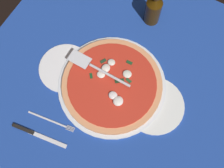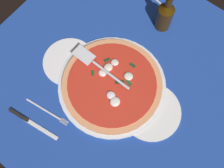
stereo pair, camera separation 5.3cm
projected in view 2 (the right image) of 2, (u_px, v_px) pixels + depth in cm
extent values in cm
cube|color=#1D409A|center=(116.00, 74.00, 104.82)|extent=(99.94, 99.94, 0.80)
cylinder|color=silver|center=(112.00, 85.00, 102.18)|extent=(40.18, 40.18, 1.28)
cylinder|color=white|center=(151.00, 112.00, 98.93)|extent=(21.84, 21.84, 1.00)
cylinder|color=white|center=(69.00, 62.00, 105.63)|extent=(20.16, 20.16, 1.00)
cylinder|color=#E29361|center=(112.00, 84.00, 100.93)|extent=(37.14, 37.14, 1.38)
cylinder|color=red|center=(112.00, 84.00, 100.14)|extent=(32.89, 32.89, 0.30)
ellipsoid|color=white|center=(102.00, 73.00, 100.93)|extent=(3.10, 2.78, 0.85)
ellipsoid|color=white|center=(115.00, 102.00, 96.92)|extent=(3.64, 3.75, 1.39)
ellipsoid|color=white|center=(111.00, 95.00, 97.89)|extent=(3.26, 2.99, 1.07)
ellipsoid|color=silver|center=(115.00, 62.00, 102.28)|extent=(2.92, 2.68, 1.05)
ellipsoid|color=white|center=(108.00, 67.00, 101.51)|extent=(3.19, 3.50, 1.18)
ellipsoid|color=silver|center=(129.00, 76.00, 100.38)|extent=(3.34, 3.13, 1.06)
cube|color=#12431F|center=(93.00, 73.00, 101.24)|extent=(2.02, 2.20, 0.30)
cube|color=#214726|center=(129.00, 83.00, 99.88)|extent=(2.32, 1.55, 0.30)
cube|color=#19421F|center=(133.00, 65.00, 102.30)|extent=(2.31, 1.15, 0.30)
cube|color=#1F3820|center=(107.00, 60.00, 103.02)|extent=(2.13, 2.60, 0.30)
cube|color=#17371B|center=(120.00, 82.00, 100.03)|extent=(3.42, 3.17, 0.30)
cube|color=silver|center=(84.00, 55.00, 102.21)|extent=(8.18, 5.10, 0.30)
cylinder|color=silver|center=(110.00, 74.00, 99.20)|extent=(16.96, 1.30, 1.00)
cube|color=white|center=(39.00, 117.00, 98.47)|extent=(21.53, 16.39, 0.60)
cube|color=silver|center=(43.00, 109.00, 98.99)|extent=(15.00, 2.59, 0.25)
cube|color=silver|center=(63.00, 123.00, 97.24)|extent=(3.00, 0.62, 0.25)
cube|color=silver|center=(64.00, 122.00, 97.37)|extent=(3.00, 0.62, 0.25)
cube|color=silver|center=(65.00, 121.00, 97.50)|extent=(3.00, 0.62, 0.25)
cube|color=silver|center=(65.00, 120.00, 97.63)|extent=(3.00, 0.62, 0.25)
cube|color=black|center=(19.00, 115.00, 97.98)|extent=(8.42, 2.30, 0.80)
cube|color=silver|center=(40.00, 128.00, 96.62)|extent=(14.65, 3.33, 0.25)
cylinder|color=#382306|center=(164.00, 18.00, 106.41)|extent=(6.32, 6.32, 11.16)
cone|color=#382306|center=(167.00, 7.00, 99.86)|extent=(6.32, 6.32, 2.79)
cylinder|color=#382306|center=(170.00, 0.00, 95.84)|extent=(2.61, 2.61, 5.74)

